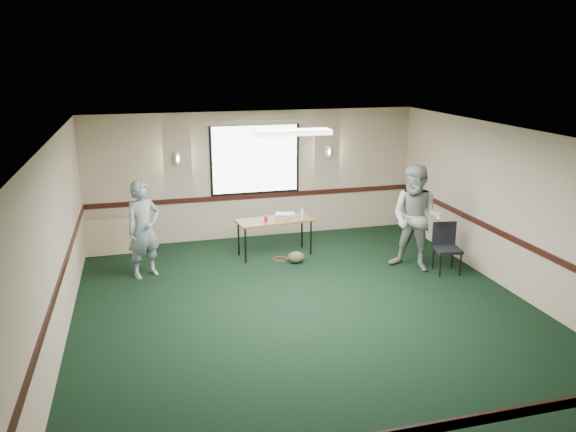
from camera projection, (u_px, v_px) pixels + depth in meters
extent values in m
plane|color=black|center=(310.00, 314.00, 8.53)|extent=(8.00, 8.00, 0.00)
plane|color=tan|center=(255.00, 175.00, 11.87)|extent=(7.00, 0.00, 7.00)
plane|color=tan|center=(460.00, 376.00, 4.44)|extent=(7.00, 0.00, 7.00)
plane|color=tan|center=(54.00, 251.00, 7.29)|extent=(0.00, 8.00, 8.00)
plane|color=tan|center=(519.00, 213.00, 9.02)|extent=(0.00, 8.00, 8.00)
plane|color=silver|center=(312.00, 137.00, 7.78)|extent=(8.00, 8.00, 0.00)
cube|color=black|center=(256.00, 196.00, 11.98)|extent=(7.00, 0.03, 0.10)
cube|color=black|center=(455.00, 424.00, 4.58)|extent=(7.00, 0.03, 0.10)
cube|color=black|center=(59.00, 283.00, 7.42)|extent=(0.03, 8.00, 0.10)
cube|color=black|center=(515.00, 240.00, 9.15)|extent=(0.03, 8.00, 0.10)
cube|color=black|center=(255.00, 159.00, 11.75)|extent=(1.90, 0.01, 1.50)
cube|color=white|center=(255.00, 159.00, 11.75)|extent=(1.80, 0.02, 1.40)
cube|color=tan|center=(255.00, 122.00, 11.53)|extent=(2.05, 0.08, 0.10)
cylinder|color=silver|center=(178.00, 158.00, 11.30)|extent=(0.16, 0.16, 0.25)
cylinder|color=silver|center=(328.00, 151.00, 12.09)|extent=(0.16, 0.16, 0.25)
cube|color=white|center=(293.00, 132.00, 8.73)|extent=(1.20, 0.32, 0.08)
cube|color=brown|center=(275.00, 220.00, 10.89)|extent=(1.51, 0.73, 0.04)
cylinder|color=black|center=(245.00, 246.00, 10.55)|extent=(0.03, 0.03, 0.69)
cylinder|color=black|center=(311.00, 238.00, 11.01)|extent=(0.03, 0.03, 0.69)
cylinder|color=black|center=(239.00, 239.00, 10.97)|extent=(0.03, 0.03, 0.69)
cylinder|color=black|center=(302.00, 231.00, 11.43)|extent=(0.03, 0.03, 0.69)
cube|color=#97989F|center=(283.00, 216.00, 10.95)|extent=(0.35, 0.32, 0.10)
cube|color=white|center=(289.00, 214.00, 11.15)|extent=(0.21, 0.17, 0.05)
cylinder|color=red|center=(266.00, 219.00, 10.73)|extent=(0.07, 0.07, 0.11)
cylinder|color=#97C8F7|center=(302.00, 214.00, 10.88)|extent=(0.06, 0.06, 0.20)
ellipsoid|color=#494229|center=(296.00, 257.00, 10.62)|extent=(0.39, 0.35, 0.23)
torus|color=red|center=(281.00, 259.00, 10.84)|extent=(0.32, 0.32, 0.01)
cube|color=tan|center=(115.00, 237.00, 11.05)|extent=(1.37, 0.22, 0.70)
cube|color=black|center=(448.00, 250.00, 10.08)|extent=(0.49, 0.49, 0.06)
cube|color=black|center=(444.00, 233.00, 10.21)|extent=(0.44, 0.11, 0.43)
cylinder|color=black|center=(440.00, 266.00, 9.95)|extent=(0.03, 0.03, 0.40)
cylinder|color=black|center=(460.00, 265.00, 9.99)|extent=(0.03, 0.03, 0.40)
cylinder|color=black|center=(433.00, 259.00, 10.30)|extent=(0.03, 0.03, 0.40)
cylinder|color=black|center=(452.00, 258.00, 10.34)|extent=(0.03, 0.03, 0.40)
imported|color=#3E5F88|center=(144.00, 230.00, 9.80)|extent=(0.75, 0.66, 1.73)
imported|color=#7295B1|center=(416.00, 218.00, 10.09)|extent=(1.19, 1.19, 1.94)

